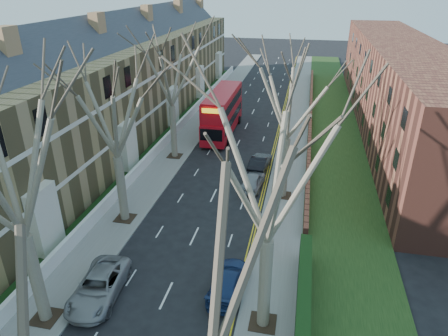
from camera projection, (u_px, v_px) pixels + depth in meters
The scene contains 16 objects.
pavement_left at pixel (200, 122), 50.60m from camera, with size 3.00×102.00×0.12m, color slate.
pavement_right at pixel (295, 129), 48.38m from camera, with size 3.00×102.00×0.12m, color slate.
terrace_left at pixel (110, 92), 42.59m from camera, with size 9.70×78.00×13.60m.
flats_right at pixel (397, 85), 47.69m from camera, with size 13.97×54.00×10.00m.
front_wall_left at pixel (166, 140), 43.59m from camera, with size 0.30×78.00×1.00m.
grass_verge_right at pixel (334, 131), 47.51m from camera, with size 6.00×102.00×0.06m.
tree_left_mid at pixel (5, 156), 17.29m from camera, with size 10.50×10.50×14.71m.
tree_left_far at pixel (111, 101), 26.26m from camera, with size 10.15×10.15×14.22m.
tree_left_dist at pixel (169, 62), 36.74m from camera, with size 10.50×10.50×14.71m.
tree_right_mid at pixel (272, 159), 16.95m from camera, with size 10.50×10.50×14.71m.
tree_right_far at pixel (290, 88), 29.47m from camera, with size 10.15×10.15×14.22m.
double_decker_bus at pixel (223, 113), 46.30m from camera, with size 3.02×11.70×4.86m.
car_left_far at pixel (99, 286), 22.64m from camera, with size 2.37×5.13×1.43m, color gray.
car_right_near at pixel (229, 281), 23.09m from camera, with size 1.87×4.59×1.33m, color navy.
car_right_mid at pixel (253, 181), 34.53m from camera, with size 1.64×4.07×1.39m, color gray.
car_right_far at pixel (260, 163), 37.82m from camera, with size 1.54×4.42×1.46m, color black.
Camera 1 is at (6.86, -7.56, 16.50)m, focal length 32.00 mm.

